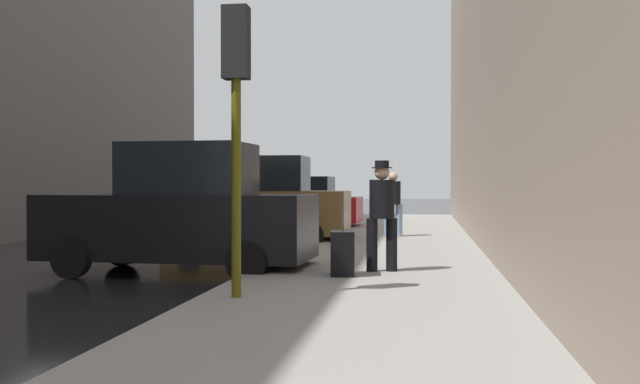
{
  "coord_description": "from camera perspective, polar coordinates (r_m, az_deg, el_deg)",
  "views": [
    {
      "loc": [
        6.8,
        -12.59,
        1.56
      ],
      "look_at": [
        4.49,
        3.26,
        1.37
      ],
      "focal_mm": 40.0,
      "sensor_mm": 36.0,
      "label": 1
    }
  ],
  "objects": [
    {
      "name": "pedestrian_in_jeans",
      "position": [
        19.11,
        5.87,
        -0.68
      ],
      "size": [
        0.51,
        0.42,
        1.71
      ],
      "color": "#728CB2",
      "rests_on": "sidewalk"
    },
    {
      "name": "pedestrian_with_fedora",
      "position": [
        11.46,
        4.97,
        -1.43
      ],
      "size": [
        0.53,
        0.48,
        1.78
      ],
      "color": "black",
      "rests_on": "sidewalk"
    },
    {
      "name": "traffic_light",
      "position": [
        8.96,
        -6.72,
        8.37
      ],
      "size": [
        0.32,
        0.32,
        3.6
      ],
      "color": "#514C0F",
      "rests_on": "sidewalk"
    },
    {
      "name": "ground_plane",
      "position": [
        14.4,
        -20.04,
        -5.57
      ],
      "size": [
        120.0,
        120.0,
        0.0
      ],
      "primitive_type": "plane",
      "color": "black"
    },
    {
      "name": "fire_hydrant",
      "position": [
        19.78,
        1.47,
        -2.39
      ],
      "size": [
        0.42,
        0.22,
        0.7
      ],
      "color": "red",
      "rests_on": "sidewalk"
    },
    {
      "name": "rolling_suitcase",
      "position": [
        10.97,
        1.81,
        -4.91
      ],
      "size": [
        0.42,
        0.6,
        1.04
      ],
      "color": "black",
      "rests_on": "sidewalk"
    },
    {
      "name": "sidewalk",
      "position": [
        12.71,
        4.67,
        -6.03
      ],
      "size": [
        4.0,
        40.0,
        0.15
      ],
      "primitive_type": "cube",
      "color": "gray",
      "rests_on": "ground_plane"
    },
    {
      "name": "parked_bronze_suv",
      "position": [
        18.31,
        -4.82,
        -0.96
      ],
      "size": [
        4.61,
        2.08,
        2.25
      ],
      "color": "brown",
      "rests_on": "ground_plane"
    },
    {
      "name": "parked_black_suv",
      "position": [
        12.53,
        -11.06,
        -1.74
      ],
      "size": [
        4.67,
        2.2,
        2.25
      ],
      "color": "black",
      "rests_on": "ground_plane"
    },
    {
      "name": "parked_red_hatchback",
      "position": [
        24.01,
        -1.67,
        -1.0
      ],
      "size": [
        4.27,
        2.18,
        1.79
      ],
      "color": "#B2191E",
      "rests_on": "ground_plane"
    }
  ]
}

